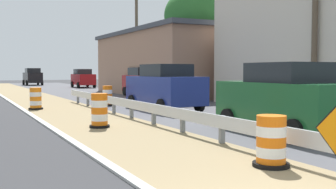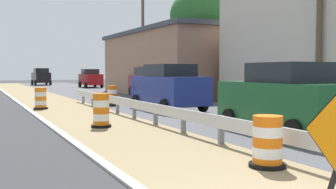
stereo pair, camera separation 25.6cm
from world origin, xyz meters
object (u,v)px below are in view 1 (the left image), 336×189
(traffic_barrel_mid, at_px, (107,97))
(car_trailing_far_lane, at_px, (285,98))
(traffic_barrel_far, at_px, (36,100))
(utility_pole_mid, at_px, (137,34))
(car_mid_far_lane, at_px, (83,78))
(car_trailing_near_lane, at_px, (144,82))
(car_lead_near_lane, at_px, (164,87))
(car_lead_far_lane, at_px, (33,77))
(utility_pole_near, at_px, (315,3))
(traffic_barrel_close, at_px, (99,112))
(traffic_barrel_nearest, at_px, (271,144))

(traffic_barrel_mid, relative_size, car_trailing_far_lane, 0.23)
(traffic_barrel_far, relative_size, utility_pole_mid, 0.11)
(car_mid_far_lane, bearing_deg, car_trailing_near_lane, 0.75)
(car_lead_near_lane, xyz_separation_m, car_lead_far_lane, (-0.41, 37.04, 0.02))
(car_lead_far_lane, height_order, utility_pole_near, utility_pole_near)
(car_trailing_near_lane, height_order, car_lead_far_lane, car_lead_far_lane)
(utility_pole_mid, bearing_deg, car_mid_far_lane, 93.83)
(traffic_barrel_close, bearing_deg, car_lead_near_lane, 44.08)
(traffic_barrel_close, distance_m, car_mid_far_lane, 32.18)
(traffic_barrel_mid, relative_size, car_mid_far_lane, 0.23)
(utility_pole_mid, bearing_deg, traffic_barrel_close, -115.91)
(traffic_barrel_nearest, relative_size, traffic_barrel_close, 0.89)
(car_lead_near_lane, distance_m, car_trailing_near_lane, 10.32)
(traffic_barrel_far, height_order, car_mid_far_lane, car_mid_far_lane)
(car_lead_far_lane, bearing_deg, traffic_barrel_nearest, 175.72)
(car_lead_near_lane, distance_m, car_lead_far_lane, 37.04)
(traffic_barrel_mid, xyz_separation_m, car_lead_far_lane, (1.24, 33.67, 0.61))
(traffic_barrel_mid, distance_m, car_lead_near_lane, 3.80)
(traffic_barrel_nearest, relative_size, utility_pole_mid, 0.11)
(traffic_barrel_far, distance_m, car_lead_far_lane, 34.50)
(car_trailing_far_lane, bearing_deg, car_trailing_near_lane, -8.57)
(car_mid_far_lane, bearing_deg, car_trailing_far_lane, -4.45)
(car_lead_near_lane, bearing_deg, traffic_barrel_mid, 24.39)
(car_lead_far_lane, bearing_deg, car_mid_far_lane, -160.59)
(traffic_barrel_close, distance_m, car_trailing_far_lane, 5.73)
(traffic_barrel_close, height_order, car_lead_near_lane, car_lead_near_lane)
(traffic_barrel_far, relative_size, utility_pole_near, 0.12)
(car_trailing_far_lane, height_order, utility_pole_near, utility_pole_near)
(traffic_barrel_close, height_order, utility_pole_near, utility_pole_near)
(traffic_barrel_close, xyz_separation_m, car_lead_near_lane, (4.48, 4.34, 0.56))
(traffic_barrel_mid, xyz_separation_m, traffic_barrel_far, (-3.68, -0.47, -0.01))
(traffic_barrel_nearest, height_order, utility_pole_near, utility_pole_near)
(car_trailing_far_lane, xyz_separation_m, utility_pole_mid, (4.39, 21.67, 3.75))
(car_lead_far_lane, distance_m, utility_pole_mid, 24.14)
(utility_pole_near, bearing_deg, car_lead_far_lane, 96.78)
(traffic_barrel_close, xyz_separation_m, traffic_barrel_far, (-0.85, 7.24, -0.03))
(car_lead_far_lane, bearing_deg, utility_pole_near, -174.19)
(car_trailing_near_lane, xyz_separation_m, utility_pole_mid, (1.04, 3.84, 3.75))
(traffic_barrel_mid, relative_size, car_lead_far_lane, 0.25)
(utility_pole_mid, bearing_deg, traffic_barrel_far, -131.74)
(traffic_barrel_mid, height_order, car_lead_near_lane, car_lead_near_lane)
(car_mid_far_lane, bearing_deg, utility_pole_near, 3.42)
(traffic_barrel_far, bearing_deg, car_trailing_far_lane, -64.58)
(traffic_barrel_far, bearing_deg, traffic_barrel_close, -83.32)
(traffic_barrel_close, relative_size, utility_pole_mid, 0.12)
(traffic_barrel_far, bearing_deg, utility_pole_near, -37.52)
(traffic_barrel_nearest, xyz_separation_m, traffic_barrel_close, (-1.29, 6.62, 0.06))
(car_lead_near_lane, height_order, car_trailing_near_lane, car_lead_near_lane)
(traffic_barrel_nearest, height_order, car_mid_far_lane, car_mid_far_lane)
(traffic_barrel_close, bearing_deg, utility_pole_mid, 64.09)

